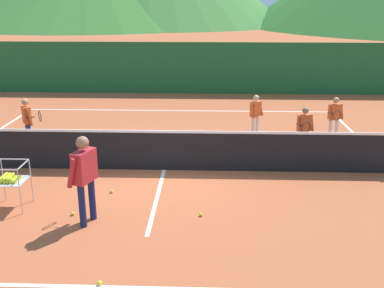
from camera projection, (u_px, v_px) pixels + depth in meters
The scene contains 16 objects.
ground_plane at pixel (164, 170), 10.57m from camera, with size 120.00×120.00×0.00m, color #B25633.
line_baseline_near at pixel (134, 288), 6.30m from camera, with size 10.81×0.08×0.01m, color white.
line_baseline_far at pixel (180, 111), 16.04m from camera, with size 10.81×0.08×0.01m, color white.
line_service_center at pixel (164, 170), 10.57m from camera, with size 0.08×6.19×0.01m, color white.
tennis_net at pixel (164, 150), 10.42m from camera, with size 10.85×0.08×1.05m.
instructor at pixel (84, 172), 7.82m from camera, with size 0.46×0.82×1.64m.
student_0 at pixel (27, 118), 12.02m from camera, with size 0.64×0.53×1.32m.
student_1 at pixel (256, 112), 12.91m from camera, with size 0.43×0.45×1.23m.
student_2 at pixel (304, 126), 11.45m from camera, with size 0.50×0.61×1.24m.
student_3 at pixel (335, 114), 12.58m from camera, with size 0.50×0.60×1.23m.
ball_cart at pixel (10, 179), 8.53m from camera, with size 0.58×0.58×0.90m.
tennis_ball_0 at pixel (100, 283), 6.35m from camera, with size 0.07×0.07×0.07m, color yellow.
tennis_ball_1 at pixel (73, 214), 8.37m from camera, with size 0.07×0.07×0.07m, color yellow.
tennis_ball_3 at pixel (112, 191), 9.33m from camera, with size 0.07×0.07×0.07m, color yellow.
tennis_ball_5 at pixel (201, 215), 8.34m from camera, with size 0.07×0.07×0.07m, color yellow.
windscreen_fence at pixel (184, 68), 18.60m from camera, with size 23.78×0.08×2.13m, color #1E5B2D.
Camera 1 is at (1.02, -9.81, 3.91)m, focal length 41.81 mm.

